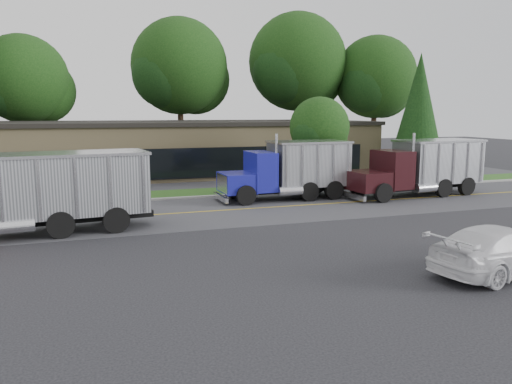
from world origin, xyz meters
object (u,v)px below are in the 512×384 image
(dump_truck_blue, at_px, (292,168))
(dump_truck_maroon, at_px, (422,166))
(rally_car, at_px, (502,250))
(dump_truck_red, at_px, (36,191))

(dump_truck_blue, xyz_separation_m, dump_truck_maroon, (7.99, -1.37, 0.01))
(dump_truck_blue, relative_size, dump_truck_maroon, 0.85)
(dump_truck_maroon, height_order, rally_car, dump_truck_maroon)
(dump_truck_red, xyz_separation_m, dump_truck_blue, (13.34, 4.70, -0.01))
(dump_truck_blue, height_order, rally_car, dump_truck_blue)
(dump_truck_maroon, bearing_deg, rally_car, 56.93)
(dump_truck_maroon, bearing_deg, dump_truck_blue, -15.38)
(dump_truck_maroon, distance_m, rally_car, 15.20)
(dump_truck_red, bearing_deg, rally_car, 138.19)
(dump_truck_red, height_order, dump_truck_maroon, same)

